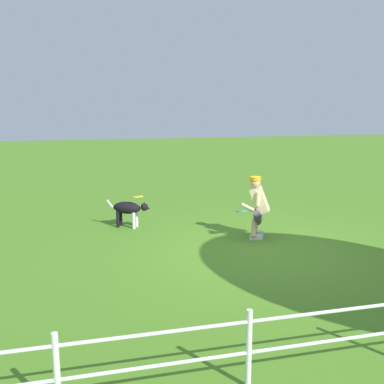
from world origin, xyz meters
name	(u,v)px	position (x,y,z in m)	size (l,w,h in m)	color
ground_plane	(262,251)	(0.00, 0.00, 0.00)	(60.00, 60.00, 0.00)	#4B7F22
person	(258,205)	(-0.24, -0.84, 0.70)	(0.70, 0.64, 1.29)	silver
dog	(129,209)	(2.26, -2.33, 0.43)	(0.96, 0.60, 0.62)	black
frisbee_flying	(137,197)	(2.08, -2.24, 0.72)	(0.27, 0.27, 0.02)	yellow
frisbee_held	(242,211)	(0.14, -0.77, 0.61)	(0.24, 0.24, 0.02)	#2D8FEB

